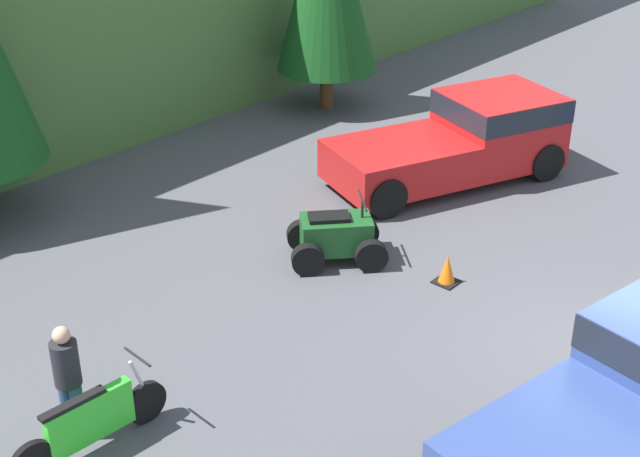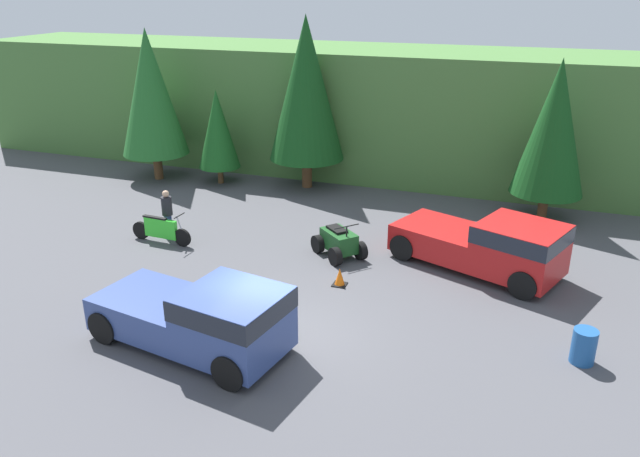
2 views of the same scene
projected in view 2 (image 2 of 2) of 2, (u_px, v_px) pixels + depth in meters
ground_plane at (277, 340)px, 15.99m from camera, size 80.00×80.00×0.00m
hillside_backdrop at (411, 113)px, 28.93m from camera, size 44.00×6.00×5.66m
tree_left at (151, 93)px, 27.48m from camera, size 2.96×2.96×6.72m
tree_mid_left at (218, 129)px, 27.42m from camera, size 1.85×1.85×4.20m
tree_mid_right at (306, 89)px, 26.20m from camera, size 3.23×3.23×7.34m
tree_right at (554, 128)px, 22.67m from camera, size 2.67×2.67×6.08m
pickup_truck_red at (492, 244)px, 19.35m from camera, size 5.70×3.91×1.82m
pickup_truck_second at (205, 316)px, 15.23m from camera, size 5.38×3.03×1.82m
dirt_bike at (161, 230)px, 21.75m from camera, size 2.39×0.60×1.15m
quad_atv at (339, 242)px, 20.71m from camera, size 2.12×2.07×1.24m
rider_person at (167, 212)px, 21.95m from camera, size 0.43×0.43×1.78m
traffic_cone at (340, 277)px, 18.79m from camera, size 0.42×0.42×0.55m
steel_barrel at (584, 346)px, 14.93m from camera, size 0.58×0.58×0.88m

